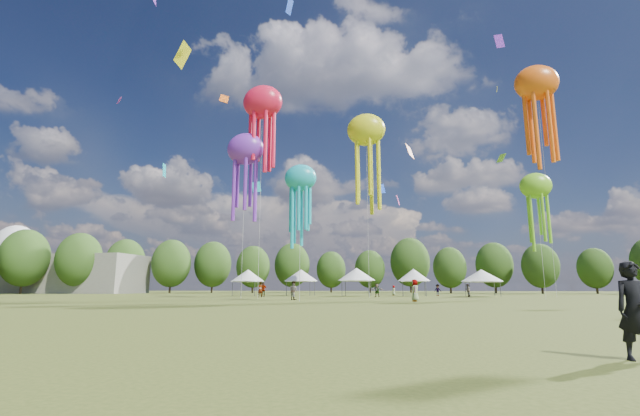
# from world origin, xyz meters

# --- Properties ---
(ground) EXTENTS (300.00, 300.00, 0.00)m
(ground) POSITION_xyz_m (0.00, 0.00, 0.00)
(ground) COLOR #384416
(ground) RESTS_ON ground
(observer_main) EXTENTS (0.61, 0.40, 1.66)m
(observer_main) POSITION_xyz_m (7.08, -2.29, 0.83)
(observer_main) COLOR black
(observer_main) RESTS_ON ground
(spectator_near) EXTENTS (1.13, 1.10, 1.84)m
(spectator_near) POSITION_xyz_m (-7.49, 31.68, 0.92)
(spectator_near) COLOR gray
(spectator_near) RESTS_ON ground
(spectators_far) EXTENTS (27.17, 31.27, 1.93)m
(spectators_far) POSITION_xyz_m (-0.03, 46.19, 0.89)
(spectators_far) COLOR gray
(spectators_far) RESTS_ON ground
(festival_tents) EXTENTS (38.37, 9.53, 3.99)m
(festival_tents) POSITION_xyz_m (-3.20, 52.78, 2.96)
(festival_tents) COLOR #47474C
(festival_tents) RESTS_ON ground
(show_kites) EXTENTS (42.14, 25.89, 31.69)m
(show_kites) POSITION_xyz_m (3.54, 42.32, 20.22)
(show_kites) COLOR purple
(show_kites) RESTS_ON ground
(small_kites) EXTENTS (77.37, 60.13, 46.87)m
(small_kites) POSITION_xyz_m (0.07, 42.81, 29.65)
(small_kites) COLOR purple
(small_kites) RESTS_ON ground
(treeline) EXTENTS (201.57, 95.24, 13.43)m
(treeline) POSITION_xyz_m (-3.87, 62.51, 6.54)
(treeline) COLOR #38281C
(treeline) RESTS_ON ground
(hangar) EXTENTS (40.00, 12.00, 8.00)m
(hangar) POSITION_xyz_m (-72.00, 72.00, 4.00)
(hangar) COLOR gray
(hangar) RESTS_ON ground
(radome) EXTENTS (9.00, 9.00, 16.00)m
(radome) POSITION_xyz_m (-88.00, 78.00, 9.99)
(radome) COLOR white
(radome) RESTS_ON ground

